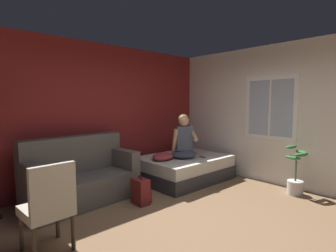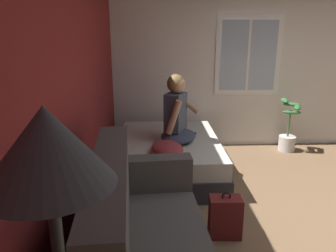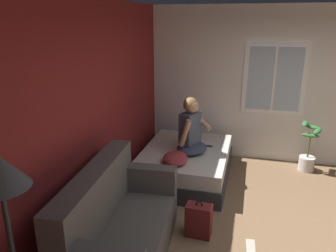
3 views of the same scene
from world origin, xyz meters
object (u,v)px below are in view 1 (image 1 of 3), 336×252
backpack (141,192)px  cell_phone (203,157)px  bed (184,168)px  potted_plant (295,177)px  side_chair (49,205)px  person_seated (184,140)px  throw_pillow (163,156)px  couch (81,177)px

backpack → cell_phone: (1.67, 0.14, 0.29)m
bed → potted_plant: size_ratio=2.11×
side_chair → cell_phone: side_chair is taller
bed → person_seated: 0.62m
throw_pillow → cell_phone: throw_pillow is taller
side_chair → backpack: 1.62m
side_chair → person_seated: 2.99m
person_seated → backpack: person_seated is taller
potted_plant → person_seated: bearing=115.4°
couch → backpack: bearing=-48.4°
side_chair → potted_plant: side_chair is taller
couch → cell_phone: size_ratio=12.18×
person_seated → backpack: 1.53m
backpack → potted_plant: potted_plant is taller
person_seated → throw_pillow: (-0.43, 0.14, -0.29)m
side_chair → cell_phone: size_ratio=6.81×
couch → backpack: (0.65, -0.74, -0.20)m
person_seated → throw_pillow: 0.54m
backpack → cell_phone: bearing=4.8°
side_chair → cell_phone: (3.20, 0.59, -0.05)m
bed → person_seated: size_ratio=2.05×
bed → potted_plant: bearing=-68.5°
side_chair → throw_pillow: side_chair is taller
backpack → person_seated: bearing=15.1°
couch → side_chair: (-0.87, -1.18, 0.14)m
bed → cell_phone: (0.23, -0.32, 0.25)m
cell_phone → side_chair: bearing=-165.4°
couch → backpack: couch is taller
cell_phone → throw_pillow: bearing=159.0°
couch → potted_plant: size_ratio=2.06×
cell_phone → person_seated: bearing=150.9°
backpack → potted_plant: (2.21, -1.48, 0.11)m
couch → person_seated: 2.07m
throw_pillow → potted_plant: bearing=-56.6°
couch → side_chair: bearing=-126.5°
person_seated → cell_phone: person_seated is taller
couch → cell_phone: 2.40m
couch → side_chair: couch is taller
cell_phone → potted_plant: (0.54, -1.62, -0.18)m
bed → throw_pillow: throw_pillow is taller
side_chair → backpack: size_ratio=2.14×
side_chair → potted_plant: size_ratio=1.15×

